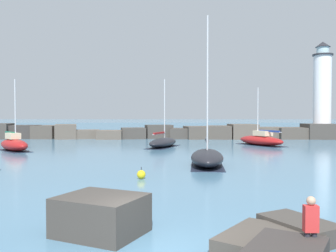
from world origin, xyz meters
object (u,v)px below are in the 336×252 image
object	(u,v)px
sailboat_moored_2	(261,140)
person_on_rocks	(311,226)
lighthouse	(323,96)
sailboat_moored_4	(163,142)
mooring_buoy_orange_near	(142,174)
sailboat_moored_0	(15,144)
sailboat_moored_5	(208,157)

from	to	relation	value
sailboat_moored_2	person_on_rocks	distance (m)	38.23
lighthouse	sailboat_moored_4	distance (m)	31.99
mooring_buoy_orange_near	person_on_rocks	distance (m)	13.95
lighthouse	person_on_rocks	xyz separation A→B (m)	(-21.78, -52.22, -5.98)
sailboat_moored_2	sailboat_moored_4	size ratio (longest dim) A/B	0.96
sailboat_moored_0	mooring_buoy_orange_near	xyz separation A→B (m)	(14.82, -17.36, -0.46)
sailboat_moored_4	sailboat_moored_5	bearing A→B (deg)	-77.64
lighthouse	sailboat_moored_5	bearing A→B (deg)	-123.80
sailboat_moored_4	person_on_rocks	world-z (taller)	sailboat_moored_4
sailboat_moored_0	lighthouse	bearing A→B (deg)	27.68
sailboat_moored_2	sailboat_moored_5	bearing A→B (deg)	-114.94
mooring_buoy_orange_near	sailboat_moored_0	bearing A→B (deg)	130.48
lighthouse	sailboat_moored_5	distance (m)	40.93
lighthouse	person_on_rocks	distance (m)	56.90
sailboat_moored_5	mooring_buoy_orange_near	size ratio (longest dim) A/B	15.42
lighthouse	sailboat_moored_2	xyz separation A→B (m)	(-13.77, -14.84, -6.30)
person_on_rocks	sailboat_moored_0	bearing A→B (deg)	123.58
sailboat_moored_0	mooring_buoy_orange_near	distance (m)	22.83
mooring_buoy_orange_near	lighthouse	bearing A→B (deg)	55.47
sailboat_moored_0	sailboat_moored_4	world-z (taller)	sailboat_moored_4
sailboat_moored_2	person_on_rocks	bearing A→B (deg)	-102.10
sailboat_moored_5	person_on_rocks	bearing A→B (deg)	-87.81
sailboat_moored_2	person_on_rocks	world-z (taller)	sailboat_moored_2
lighthouse	person_on_rocks	world-z (taller)	lighthouse
sailboat_moored_0	sailboat_moored_2	xyz separation A→B (m)	(28.10, 7.12, -0.03)
sailboat_moored_2	mooring_buoy_orange_near	size ratio (longest dim) A/B	10.72
lighthouse	mooring_buoy_orange_near	world-z (taller)	lighthouse
sailboat_moored_4	mooring_buoy_orange_near	bearing A→B (deg)	-92.67
sailboat_moored_2	mooring_buoy_orange_near	bearing A→B (deg)	-118.49
sailboat_moored_4	mooring_buoy_orange_near	xyz separation A→B (m)	(-1.02, -21.88, -0.31)
lighthouse	sailboat_moored_0	xyz separation A→B (m)	(-41.87, -21.96, -6.26)
lighthouse	sailboat_moored_5	size ratio (longest dim) A/B	1.42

